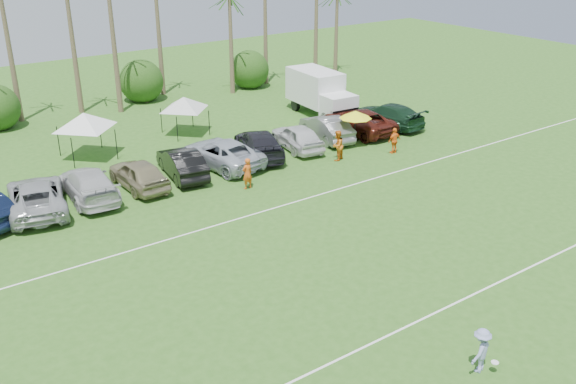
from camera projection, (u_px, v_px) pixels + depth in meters
ground at (435, 359)px, 22.94m from camera, size 120.00×120.00×0.00m
field_lines at (301, 268)px, 28.90m from camera, size 80.00×12.10×0.01m
palm_tree_4 at (9, 23)px, 46.19m from camera, size 2.40×2.40×8.90m
palm_tree_5 at (63, 7)px, 47.98m from camera, size 2.40×2.40×9.90m
palm_tree_8 at (215, 6)px, 55.28m from camera, size 2.40×2.40×8.90m
bush_tree_2 at (140, 79)px, 54.54m from camera, size 4.00×4.00×4.00m
bush_tree_3 at (240, 65)px, 59.89m from camera, size 4.00×4.00×4.00m
sideline_player_a at (247, 174)px, 36.96m from camera, size 0.73×0.53×1.86m
sideline_player_b at (337, 146)px, 41.25m from camera, size 1.19×1.07×1.99m
sideline_player_c at (394, 141)px, 42.54m from camera, size 1.03×0.45×1.75m
box_truck at (321, 92)px, 50.36m from camera, size 3.03×6.85×3.44m
canopy_tent_left at (83, 113)px, 40.91m from camera, size 4.37×4.37×3.54m
canopy_tent_right at (183, 97)px, 45.61m from camera, size 3.95×3.95×3.20m
market_umbrella at (356, 114)px, 43.40m from camera, size 2.23×2.23×2.48m
frisbee_player at (481, 350)px, 22.05m from camera, size 1.22×0.98×1.70m
parked_car_2 at (36, 196)px, 34.12m from camera, size 4.12×6.64×1.72m
parked_car_3 at (89, 184)px, 35.70m from camera, size 2.91×6.10×1.72m
parked_car_4 at (139, 174)px, 37.10m from camera, size 2.14×5.08×1.72m
parked_car_5 at (182, 163)px, 38.75m from camera, size 2.61×5.43×1.72m
parked_car_6 at (222, 153)px, 40.40m from camera, size 3.61×6.49×1.72m
parked_car_7 at (259, 144)px, 42.03m from camera, size 4.20×6.37×1.72m
parked_car_8 at (297, 137)px, 43.34m from camera, size 2.82×5.30×1.72m
parked_car_9 at (327, 128)px, 45.18m from camera, size 2.66×5.44×1.72m
parked_car_10 at (358, 121)px, 46.65m from camera, size 2.87×6.19×1.72m
parked_car_11 at (388, 115)px, 48.08m from camera, size 2.81×6.07×1.72m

